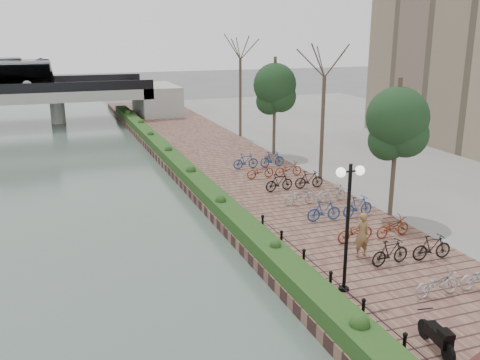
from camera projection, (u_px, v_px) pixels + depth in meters
name	position (u px, v px, depth m)	size (l,w,h in m)	color
promenade	(249.00, 182.00, 32.08)	(8.00, 75.00, 0.50)	brown
inland_pavement	(462.00, 160.00, 37.33)	(24.00, 75.00, 0.50)	slate
hedge	(183.00, 168.00, 33.07)	(1.10, 56.00, 0.60)	#1D3B15
chain_fence	(346.00, 296.00, 17.03)	(0.10, 14.10, 0.70)	black
lamppost	(349.00, 200.00, 17.33)	(1.02, 0.32, 4.43)	black
motorcycle	(436.00, 335.00, 14.66)	(0.47, 1.52, 0.95)	black
pedestrian	(361.00, 235.00, 20.69)	(0.66, 0.43, 1.80)	brown
bicycle_parking	(329.00, 202.00, 26.01)	(2.40, 19.89, 1.00)	#A5A5A9
street_trees	(353.00, 136.00, 28.10)	(3.20, 37.12, 6.80)	#3D2F24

